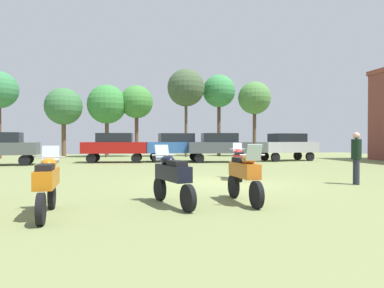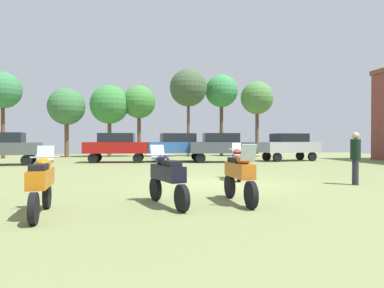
% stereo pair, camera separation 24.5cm
% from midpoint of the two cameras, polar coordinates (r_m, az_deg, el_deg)
% --- Properties ---
extents(ground_plane, '(44.00, 52.00, 0.02)m').
position_cam_midpoint_polar(ground_plane, '(12.94, 4.79, -6.30)').
color(ground_plane, olive).
extents(motorcycle_1, '(0.62, 2.18, 1.47)m').
position_cam_midpoint_polar(motorcycle_1, '(8.80, 7.75, -4.84)').
color(motorcycle_1, black).
rests_on(motorcycle_1, ground).
extents(motorcycle_3, '(0.62, 2.20, 1.44)m').
position_cam_midpoint_polar(motorcycle_3, '(7.88, -23.37, -5.66)').
color(motorcycle_3, black).
rests_on(motorcycle_3, ground).
extents(motorcycle_4, '(0.73, 2.05, 1.44)m').
position_cam_midpoint_polar(motorcycle_4, '(13.92, 7.09, -2.85)').
color(motorcycle_4, black).
rests_on(motorcycle_4, ground).
extents(motorcycle_5, '(0.85, 2.18, 1.44)m').
position_cam_midpoint_polar(motorcycle_5, '(8.39, -4.09, -5.19)').
color(motorcycle_5, black).
rests_on(motorcycle_5, ground).
extents(car_1, '(4.47, 2.24, 2.00)m').
position_cam_midpoint_polar(car_1, '(24.17, -29.05, -0.30)').
color(car_1, black).
rests_on(car_1, ground).
extents(car_2, '(4.54, 2.49, 2.00)m').
position_cam_midpoint_polar(car_2, '(26.57, 14.98, -0.14)').
color(car_2, black).
rests_on(car_2, ground).
extents(car_3, '(4.44, 2.16, 2.00)m').
position_cam_midpoint_polar(car_3, '(24.15, 4.18, -0.20)').
color(car_3, black).
rests_on(car_3, ground).
extents(car_4, '(4.44, 2.17, 2.00)m').
position_cam_midpoint_polar(car_4, '(24.41, -12.70, -0.21)').
color(car_4, black).
rests_on(car_4, ground).
extents(car_5, '(4.38, 2.01, 2.00)m').
position_cam_midpoint_polar(car_5, '(24.75, -2.87, -0.18)').
color(car_5, black).
rests_on(car_5, ground).
extents(person_1, '(0.38, 0.38, 1.83)m').
position_cam_midpoint_polar(person_1, '(13.44, 24.71, -1.46)').
color(person_1, '#2B2E3D').
rests_on(person_1, ground).
extents(tree_1, '(3.23, 3.23, 6.07)m').
position_cam_midpoint_polar(tree_1, '(32.68, -20.39, 5.71)').
color(tree_1, brown).
rests_on(tree_1, ground).
extents(tree_3, '(3.03, 3.03, 6.94)m').
position_cam_midpoint_polar(tree_3, '(33.25, 9.93, 7.30)').
color(tree_3, brown).
rests_on(tree_3, ground).
extents(tree_4, '(3.36, 3.36, 7.89)m').
position_cam_midpoint_polar(tree_4, '(31.81, -1.21, 9.09)').
color(tree_4, brown).
rests_on(tree_4, ground).
extents(tree_5, '(3.45, 3.45, 6.42)m').
position_cam_midpoint_polar(tree_5, '(32.21, -13.92, 6.24)').
color(tree_5, brown).
rests_on(tree_5, ground).
extents(tree_6, '(3.06, 3.06, 7.66)m').
position_cam_midpoint_polar(tree_6, '(33.38, 4.20, 8.48)').
color(tree_6, '#50392F').
rests_on(tree_6, ground).
extents(tree_8, '(2.98, 2.98, 6.47)m').
position_cam_midpoint_polar(tree_8, '(32.34, -9.24, 6.70)').
color(tree_8, brown).
rests_on(tree_8, ground).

